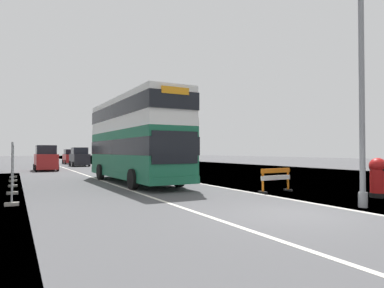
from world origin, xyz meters
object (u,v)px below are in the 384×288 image
Objects in this scene: car_oncoming_near at (46,159)px; red_pillar_postbox at (378,176)px; double_decker_bus at (134,138)px; car_receding_far at (71,157)px; lamppost_foreground at (362,71)px; car_receding_mid at (79,157)px; roadworks_barrier at (276,177)px.

red_pillar_postbox is at bearing -68.81° from car_oncoming_near.
double_decker_bus is 32.92m from car_receding_far.
lamppost_foreground reaches higher than red_pillar_postbox.
red_pillar_postbox is 28.35m from car_oncoming_near.
car_receding_far is at bearing 93.71° from lamppost_foreground.
double_decker_bus reaches higher than car_receding_mid.
car_oncoming_near is 1.04× the size of car_receding_far.
car_receding_mid is at bearing 94.80° from lamppost_foreground.
car_oncoming_near is 1.01× the size of car_receding_mid.
red_pillar_postbox is 35.53m from car_receding_mid.
roadworks_barrier is at bearing -85.40° from car_receding_far.
lamppost_foreground is 2.15× the size of car_oncoming_near.
car_receding_far is (1.03, 32.87, -1.61)m from double_decker_bus.
car_oncoming_near is at bearing -105.14° from car_receding_far.
red_pillar_postbox is at bearing -53.76° from roadworks_barrier.
car_oncoming_near is 17.66m from car_receding_far.
car_receding_mid is (-3.39, 31.78, 0.40)m from roadworks_barrier.
red_pillar_postbox is 0.36× the size of car_oncoming_near.
car_receding_mid is (4.46, 8.62, -0.05)m from car_oncoming_near.
car_oncoming_near is at bearing 105.16° from lamppost_foreground.
car_receding_mid is at bearing -91.02° from car_receding_far.
roadworks_barrier is (0.33, 4.58, -3.82)m from lamppost_foreground.
lamppost_foreground is at bearing -94.16° from roadworks_barrier.
roadworks_barrier is at bearing -71.28° from car_oncoming_near.
car_oncoming_near is at bearing 102.77° from double_decker_bus.
car_receding_mid reaches higher than red_pillar_postbox.
car_oncoming_near reaches higher than red_pillar_postbox.
lamppost_foreground reaches higher than car_receding_far.
double_decker_bus is 12.64m from red_pillar_postbox.
lamppost_foreground is (3.93, -11.91, 1.89)m from double_decker_bus.
lamppost_foreground is at bearing -71.74° from double_decker_bus.
lamppost_foreground is at bearing -154.47° from red_pillar_postbox.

